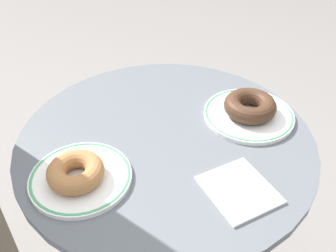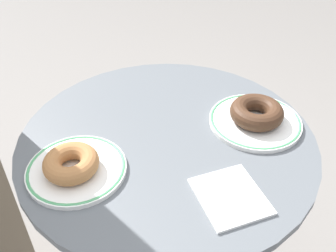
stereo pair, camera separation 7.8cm
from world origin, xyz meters
name	(u,v)px [view 1 (the left image)]	position (x,y,z in m)	size (l,w,h in m)	color
cafe_table	(166,206)	(0.00, 0.00, 0.53)	(0.65, 0.65, 0.77)	#565B60
plate_left	(81,177)	(-0.20, -0.03, 0.77)	(0.20, 0.20, 0.01)	white
plate_right	(249,114)	(0.20, -0.03, 0.77)	(0.21, 0.21, 0.01)	white
donut_cinnamon	(76,172)	(-0.21, -0.03, 0.80)	(0.11, 0.11, 0.04)	#A36B3D
donut_chocolate	(250,106)	(0.20, -0.03, 0.80)	(0.12, 0.12, 0.04)	#422819
paper_napkin	(239,190)	(0.04, -0.20, 0.77)	(0.12, 0.13, 0.01)	white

